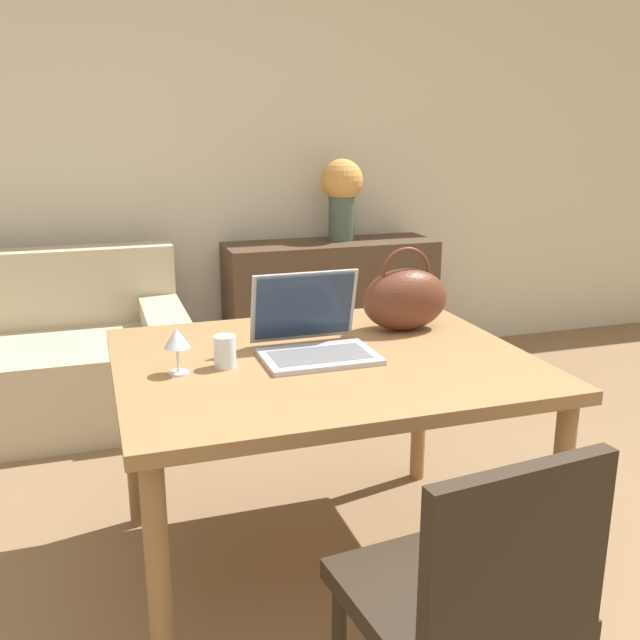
% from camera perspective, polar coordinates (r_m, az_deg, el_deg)
% --- Properties ---
extents(wall_back, '(10.00, 0.06, 2.70)m').
position_cam_1_polar(wall_back, '(4.23, -9.46, 13.96)').
color(wall_back, beige).
rests_on(wall_back, ground_plane).
extents(dining_table, '(1.27, 1.04, 0.74)m').
position_cam_1_polar(dining_table, '(2.26, 0.22, -4.88)').
color(dining_table, olive).
rests_on(dining_table, ground_plane).
extents(chair, '(0.49, 0.49, 0.85)m').
position_cam_1_polar(chair, '(1.64, 12.04, -20.82)').
color(chair, '#2D2319').
rests_on(chair, ground_plane).
extents(couch, '(1.68, 0.84, 0.82)m').
position_cam_1_polar(couch, '(3.83, -23.49, -3.56)').
color(couch, '#C1B293').
rests_on(couch, ground_plane).
extents(sideboard, '(1.23, 0.40, 0.78)m').
position_cam_1_polar(sideboard, '(4.23, 0.84, 1.03)').
color(sideboard, '#4C3828').
rests_on(sideboard, ground_plane).
extents(laptop, '(0.35, 0.31, 0.25)m').
position_cam_1_polar(laptop, '(2.25, -0.65, -0.99)').
color(laptop, '#ADADB2').
rests_on(laptop, dining_table).
extents(drinking_glass, '(0.07, 0.07, 0.10)m').
position_cam_1_polar(drinking_glass, '(2.14, -7.62, -2.53)').
color(drinking_glass, silver).
rests_on(drinking_glass, dining_table).
extents(wine_glass, '(0.08, 0.08, 0.14)m').
position_cam_1_polar(wine_glass, '(2.09, -11.39, -1.59)').
color(wine_glass, silver).
rests_on(wine_glass, dining_table).
extents(handbag, '(0.31, 0.18, 0.30)m').
position_cam_1_polar(handbag, '(2.51, 6.82, 1.72)').
color(handbag, '#592D1E').
rests_on(handbag, dining_table).
extents(flower_vase, '(0.24, 0.24, 0.47)m').
position_cam_1_polar(flower_vase, '(4.19, 1.75, 10.30)').
color(flower_vase, '#47564C').
rests_on(flower_vase, sideboard).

